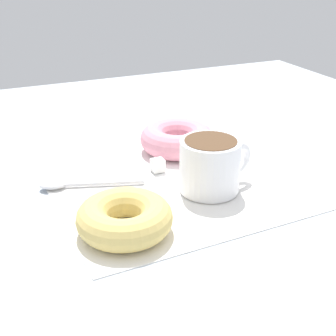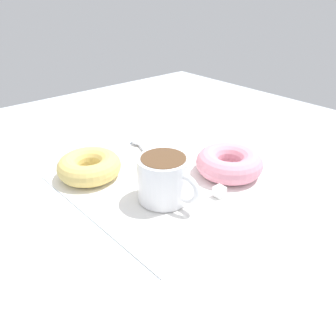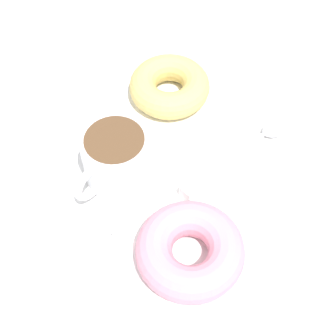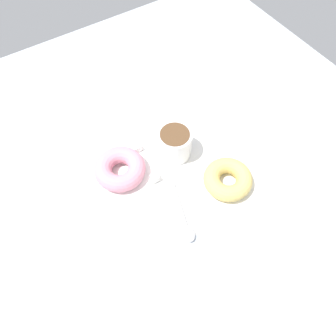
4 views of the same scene
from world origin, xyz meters
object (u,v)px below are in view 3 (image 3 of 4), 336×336
(spoon, at_px, (261,135))
(sugar_cube_extra, at_px, (123,236))
(donut_near_cup, at_px, (190,250))
(donut_far, at_px, (170,86))
(coffee_cup, at_px, (116,158))
(sugar_cube, at_px, (189,191))

(spoon, distance_m, sugar_cube_extra, 0.23)
(donut_near_cup, relative_size, donut_far, 1.06)
(coffee_cup, distance_m, sugar_cube_extra, 0.09)
(coffee_cup, height_order, sugar_cube, coffee_cup)
(coffee_cup, height_order, donut_far, coffee_cup)
(donut_far, xyz_separation_m, sugar_cube_extra, (-0.19, -0.12, -0.01))
(coffee_cup, distance_m, donut_near_cup, 0.14)
(spoon, height_order, sugar_cube_extra, sugar_cube_extra)
(spoon, relative_size, sugar_cube, 7.92)
(donut_far, bearing_deg, sugar_cube_extra, -147.15)
(donut_near_cup, relative_size, sugar_cube_extra, 7.29)
(coffee_cup, distance_m, spoon, 0.20)
(coffee_cup, xyz_separation_m, donut_far, (0.14, 0.05, -0.02))
(spoon, xyz_separation_m, sugar_cube_extra, (-0.23, 0.01, 0.00))
(donut_far, height_order, spoon, donut_far)
(sugar_cube, bearing_deg, donut_far, 54.35)
(coffee_cup, relative_size, sugar_cube_extra, 6.73)
(donut_far, distance_m, spoon, 0.14)
(spoon, height_order, sugar_cube, sugar_cube)
(donut_near_cup, distance_m, spoon, 0.20)
(donut_near_cup, xyz_separation_m, sugar_cube_extra, (-0.04, 0.07, -0.01))
(spoon, xyz_separation_m, sugar_cube, (-0.13, 0.00, 0.00))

